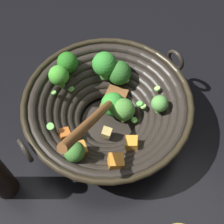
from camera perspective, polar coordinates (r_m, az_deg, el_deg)
name	(u,v)px	position (r m, az deg, el deg)	size (l,w,h in m)	color
ground_plane	(108,123)	(0.73, -0.78, -2.17)	(4.00, 4.00, 0.00)	black
wok	(107,107)	(0.67, -0.91, 0.92)	(0.38, 0.40, 0.23)	black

